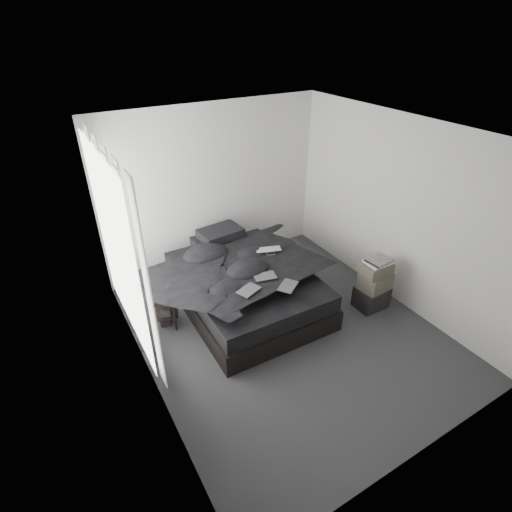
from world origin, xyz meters
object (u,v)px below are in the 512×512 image
bed (246,295)px  laptop (269,247)px  side_stand (165,306)px  box_lower (371,297)px

bed → laptop: bearing=7.5°
bed → side_stand: size_ratio=3.62×
bed → box_lower: bearing=-30.8°
laptop → side_stand: 1.65m
box_lower → side_stand: bearing=157.8°
laptop → box_lower: size_ratio=0.83×
bed → side_stand: (-1.15, 0.15, 0.16)m
side_stand → box_lower: bearing=-22.2°
bed → side_stand: 1.17m
bed → side_stand: side_stand is taller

